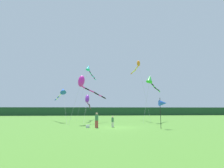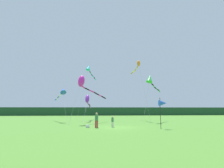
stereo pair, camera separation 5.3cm
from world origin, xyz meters
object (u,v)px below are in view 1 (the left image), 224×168
(person_child, at_px, (113,121))
(kite_green, at_px, (150,80))
(person_adult, at_px, (97,119))
(cooler_box, at_px, (88,126))
(banner_flag_pole, at_px, (163,103))
(kite_blue, at_px, (62,92))
(kite_orange, at_px, (137,65))
(kite_purple, at_px, (88,100))
(kite_cyan, at_px, (89,69))
(kite_magenta, at_px, (83,83))

(person_child, distance_m, kite_green, 12.65)
(person_adult, relative_size, person_child, 1.33)
(cooler_box, distance_m, banner_flag_pole, 9.32)
(banner_flag_pole, height_order, kite_blue, kite_blue)
(kite_green, height_order, kite_orange, kite_orange)
(kite_purple, bearing_deg, kite_orange, 10.55)
(banner_flag_pole, xyz_separation_m, kite_orange, (0.67, 14.56, 8.19))
(person_child, relative_size, kite_purple, 0.14)
(person_adult, height_order, kite_cyan, kite_cyan)
(cooler_box, height_order, kite_purple, kite_purple)
(person_adult, bearing_deg, cooler_box, 161.86)
(kite_magenta, bearing_deg, banner_flag_pole, -36.85)
(kite_purple, distance_m, kite_blue, 4.76)
(person_child, xyz_separation_m, cooler_box, (-3.04, -0.23, -0.60))
(banner_flag_pole, bearing_deg, kite_cyan, 114.37)
(person_adult, height_order, kite_orange, kite_orange)
(cooler_box, height_order, kite_magenta, kite_magenta)
(cooler_box, distance_m, kite_cyan, 21.74)
(kite_green, distance_m, kite_blue, 15.73)
(kite_magenta, bearing_deg, cooler_box, -79.07)
(person_child, height_order, kite_cyan, kite_cyan)
(cooler_box, xyz_separation_m, kite_orange, (9.35, 12.50, 10.90))
(kite_purple, xyz_separation_m, kite_blue, (-4.48, -0.68, 1.46))
(cooler_box, bearing_deg, kite_green, 37.46)
(kite_purple, distance_m, kite_magenta, 5.99)
(kite_purple, bearing_deg, cooler_box, -87.33)
(cooler_box, distance_m, kite_magenta, 8.05)
(person_adult, distance_m, banner_flag_pole, 8.03)
(person_adult, xyz_separation_m, kite_cyan, (-1.72, 18.91, 10.46))
(person_child, distance_m, kite_cyan, 21.54)
(kite_cyan, bearing_deg, kite_orange, -31.19)
(banner_flag_pole, bearing_deg, kite_orange, 87.36)
(person_child, height_order, banner_flag_pole, banner_flag_pole)
(kite_purple, xyz_separation_m, kite_magenta, (-0.51, -5.47, 2.39))
(banner_flag_pole, bearing_deg, kite_blue, 138.58)
(person_adult, distance_m, kite_blue, 12.70)
(person_adult, distance_m, kite_cyan, 21.67)
(cooler_box, xyz_separation_m, kite_purple, (-0.50, 10.67, 3.67))
(kite_blue, bearing_deg, kite_orange, 9.97)
(person_child, relative_size, kite_magenta, 0.18)
(person_adult, xyz_separation_m, kite_purple, (-1.55, 11.01, 2.83))
(person_adult, bearing_deg, kite_purple, 98.02)
(kite_blue, bearing_deg, kite_green, -7.13)
(person_adult, relative_size, cooler_box, 4.04)
(banner_flag_pole, distance_m, kite_blue, 18.36)
(cooler_box, xyz_separation_m, kite_green, (10.50, 8.05, 7.18))
(kite_magenta, height_order, kite_blue, kite_magenta)
(kite_orange, bearing_deg, kite_cyan, 148.81)
(person_child, relative_size, kite_orange, 0.11)
(kite_green, bearing_deg, kite_blue, 172.87)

